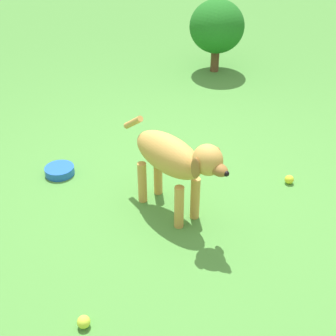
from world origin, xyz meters
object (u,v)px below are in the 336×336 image
tennis_ball_0 (289,179)px  dog (174,159)px  tennis_ball_1 (84,322)px  water_bowl (60,171)px

tennis_ball_0 → dog: bearing=-65.4°
tennis_ball_1 → water_bowl: 1.43m
dog → water_bowl: dog is taller
tennis_ball_0 → water_bowl: tennis_ball_0 is taller
dog → tennis_ball_0: bearing=70.2°
tennis_ball_1 → water_bowl: (-1.35, -0.47, -0.00)m
tennis_ball_1 → water_bowl: size_ratio=0.30×
tennis_ball_1 → tennis_ball_0: bearing=136.5°
dog → tennis_ball_1: bearing=-68.1°
tennis_ball_0 → water_bowl: bearing=-91.5°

